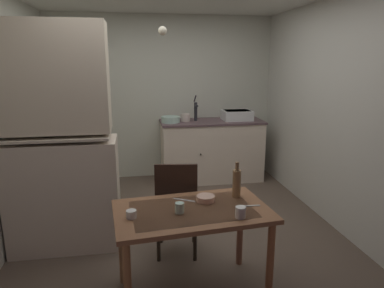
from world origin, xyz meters
name	(u,v)px	position (x,y,z in m)	size (l,w,h in m)	color
ground_plane	(181,231)	(0.00, 0.00, 0.00)	(4.92, 4.92, 0.00)	brown
wall_back	(163,98)	(0.00, 2.01, 1.26)	(3.53, 0.10, 2.52)	beige
wall_right	(338,114)	(1.76, 0.00, 1.26)	(0.10, 4.02, 2.52)	beige
hutch_cabinet	(61,148)	(-1.17, -0.10, 1.02)	(1.05, 0.49, 2.19)	beige
counter_cabinet	(211,150)	(0.71, 1.64, 0.47)	(1.57, 0.64, 0.94)	beige
sink_basin	(237,115)	(1.10, 1.64, 1.02)	(0.44, 0.34, 0.15)	silver
hand_pump	(196,110)	(0.46, 1.68, 1.11)	(0.05, 0.27, 0.39)	#232328
mixing_bowl_counter	(171,119)	(0.07, 1.59, 0.98)	(0.27, 0.27, 0.09)	#ADD1C1
stoneware_crock	(186,118)	(0.30, 1.65, 1.00)	(0.14, 0.14, 0.11)	beige
dining_table	(192,221)	(-0.05, -1.06, 0.63)	(1.24, 0.81, 0.73)	brown
chair_far_side	(177,207)	(-0.11, -0.48, 0.50)	(0.45, 0.45, 0.95)	#2C241A
serving_bowl_wide	(206,199)	(0.08, -0.92, 0.75)	(0.15, 0.15, 0.05)	tan
mug_tall	(131,214)	(-0.51, -1.13, 0.76)	(0.08, 0.08, 0.06)	white
mug_dark	(180,208)	(-0.16, -1.10, 0.77)	(0.07, 0.07, 0.08)	#ADD1C1
teacup_mint	(241,212)	(0.27, -1.26, 0.77)	(0.08, 0.08, 0.08)	white
glass_bottle	(237,183)	(0.35, -0.87, 0.85)	(0.07, 0.07, 0.30)	olive
table_knife	(184,200)	(-0.09, -0.87, 0.73)	(0.19, 0.02, 0.01)	silver
teaspoon_near_bowl	(251,206)	(0.41, -1.07, 0.73)	(0.15, 0.02, 0.01)	beige
pendant_bulb	(163,31)	(-0.18, -0.19, 2.10)	(0.08, 0.08, 0.08)	#F9EFCC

